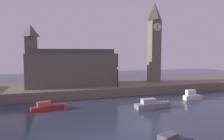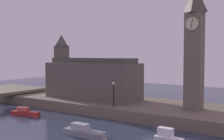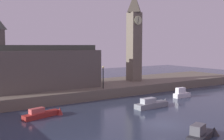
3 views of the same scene
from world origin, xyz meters
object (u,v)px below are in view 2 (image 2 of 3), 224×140
Objects in this scene: boat_dinghy_red at (27,113)px; parliament_hall at (90,78)px; clock_tower at (194,46)px; boat_cruiser_grey at (88,133)px; boat_ferry_white at (170,139)px; streetlamp at (114,91)px.

parliament_hall is at bearing 71.64° from boat_dinghy_red.
clock_tower is 2.93× the size of boat_cruiser_grey.
parliament_hall is 17.42m from boat_cruiser_grey.
boat_cruiser_grey reaches higher than boat_dinghy_red.
boat_ferry_white is (8.08, 2.53, 0.12)m from boat_cruiser_grey.
boat_cruiser_grey is at bearing -12.99° from boat_dinghy_red.
clock_tower is 4.94× the size of boat_ferry_white.
streetlamp reaches higher than boat_dinghy_red.
boat_ferry_white is at bearing -30.29° from streetlamp.
parliament_hall is 4.89× the size of boat_ferry_white.
boat_dinghy_red is (-20.56, -10.22, -9.44)m from clock_tower.
clock_tower is 24.83m from boat_dinghy_red.
clock_tower is 4.65× the size of streetlamp.
clock_tower is at bearing -0.02° from parliament_hall.
streetlamp is (7.70, -4.62, -1.12)m from parliament_hall.
parliament_hall is 11.65m from boat_dinghy_red.
clock_tower is 3.23× the size of boat_dinghy_red.
boat_ferry_white is (21.75, -0.62, 0.19)m from boat_dinghy_red.
clock_tower is 17.88m from parliament_hall.
boat_cruiser_grey is (-6.90, -13.37, -9.38)m from clock_tower.
streetlamp is at bearing 26.80° from boat_dinghy_red.
clock_tower is at bearing 26.43° from boat_dinghy_red.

